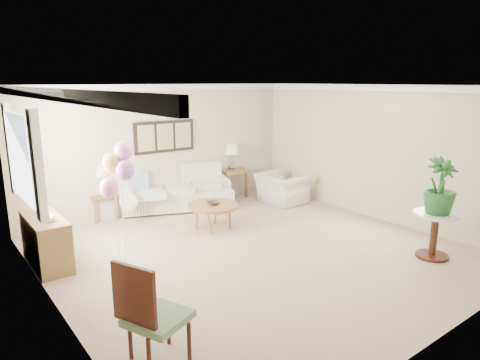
{
  "coord_description": "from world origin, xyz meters",
  "views": [
    {
      "loc": [
        -4.08,
        -4.93,
        2.67
      ],
      "look_at": [
        0.14,
        0.6,
        1.05
      ],
      "focal_mm": 32.0,
      "sensor_mm": 36.0,
      "label": 1
    }
  ],
  "objects_px": {
    "sofa": "(176,191)",
    "balloon_cluster": "(117,169)",
    "armchair": "(281,188)",
    "coffee_table": "(213,206)",
    "accent_chair": "(150,313)"
  },
  "relations": [
    {
      "from": "sofa",
      "to": "balloon_cluster",
      "type": "bearing_deg",
      "value": -134.08
    },
    {
      "from": "sofa",
      "to": "armchair",
      "type": "distance_m",
      "value": 2.34
    },
    {
      "from": "coffee_table",
      "to": "balloon_cluster",
      "type": "bearing_deg",
      "value": -164.23
    },
    {
      "from": "accent_chair",
      "to": "coffee_table",
      "type": "bearing_deg",
      "value": 47.47
    },
    {
      "from": "sofa",
      "to": "balloon_cluster",
      "type": "height_order",
      "value": "balloon_cluster"
    },
    {
      "from": "accent_chair",
      "to": "balloon_cluster",
      "type": "xyz_separation_m",
      "value": [
        0.66,
        2.31,
        0.92
      ]
    },
    {
      "from": "coffee_table",
      "to": "armchair",
      "type": "distance_m",
      "value": 2.28
    },
    {
      "from": "armchair",
      "to": "accent_chair",
      "type": "bearing_deg",
      "value": 123.52
    },
    {
      "from": "sofa",
      "to": "coffee_table",
      "type": "distance_m",
      "value": 1.61
    },
    {
      "from": "armchair",
      "to": "accent_chair",
      "type": "xyz_separation_m",
      "value": [
        -4.83,
        -3.41,
        0.23
      ]
    },
    {
      "from": "balloon_cluster",
      "to": "coffee_table",
      "type": "bearing_deg",
      "value": 15.77
    },
    {
      "from": "accent_chair",
      "to": "armchair",
      "type": "bearing_deg",
      "value": 35.22
    },
    {
      "from": "sofa",
      "to": "accent_chair",
      "type": "height_order",
      "value": "accent_chair"
    },
    {
      "from": "coffee_table",
      "to": "armchair",
      "type": "bearing_deg",
      "value": 13.95
    },
    {
      "from": "balloon_cluster",
      "to": "armchair",
      "type": "bearing_deg",
      "value": 14.81
    }
  ]
}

